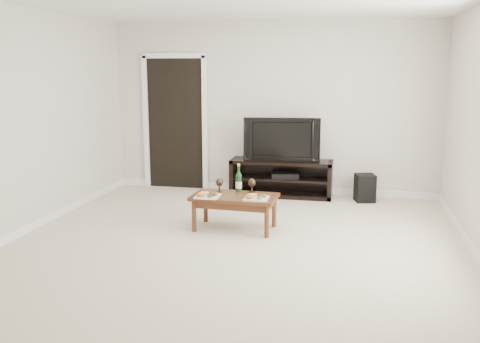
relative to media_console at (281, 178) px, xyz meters
name	(u,v)px	position (x,y,z in m)	size (l,w,h in m)	color
floor	(232,249)	(-0.19, -2.50, -0.28)	(5.50, 5.50, 0.00)	beige
back_wall	(273,108)	(-0.19, 0.27, 1.02)	(5.00, 0.04, 2.60)	beige
doorway	(176,124)	(-1.74, 0.24, 0.75)	(0.90, 0.02, 2.05)	black
media_console	(281,178)	(0.00, 0.00, 0.00)	(1.52, 0.45, 0.55)	black
television	(282,139)	(0.00, 0.00, 0.60)	(1.12, 0.15, 0.65)	black
av_receiver	(285,175)	(0.06, -0.01, 0.05)	(0.40, 0.30, 0.08)	black
subwoofer	(365,188)	(1.23, -0.08, -0.08)	(0.27, 0.27, 0.40)	black
coffee_table	(235,212)	(-0.32, -1.79, -0.07)	(1.00, 0.55, 0.42)	#532D17
plate_left	(208,194)	(-0.61, -1.93, 0.18)	(0.27, 0.27, 0.07)	white
plate_right	(256,196)	(-0.03, -1.91, 0.18)	(0.27, 0.27, 0.07)	white
wine_bottle	(239,178)	(-0.31, -1.60, 0.32)	(0.07, 0.07, 0.35)	#0F3715
goblet_left	(219,185)	(-0.54, -1.65, 0.23)	(0.09, 0.09, 0.17)	#33261B
goblet_right	(252,185)	(-0.15, -1.59, 0.23)	(0.09, 0.09, 0.17)	#33261B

